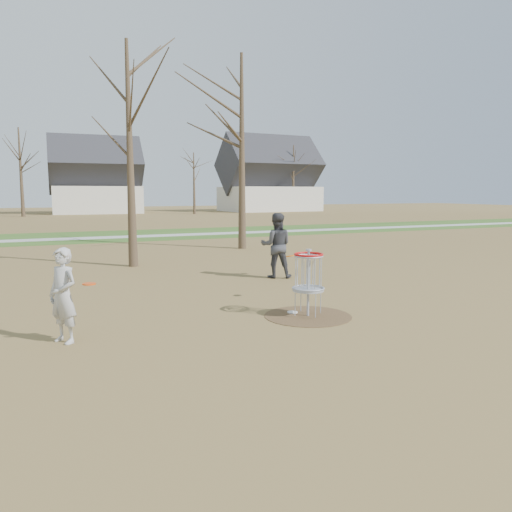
{
  "coord_description": "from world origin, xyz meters",
  "views": [
    {
      "loc": [
        -5.06,
        -8.71,
        2.54
      ],
      "look_at": [
        -0.5,
        1.5,
        1.1
      ],
      "focal_mm": 35.0,
      "sensor_mm": 36.0,
      "label": 1
    }
  ],
  "objects_px": {
    "player_standing": "(63,296)",
    "disc_grounded": "(292,312)",
    "disc_golf_basket": "(308,272)",
    "player_throwing": "(276,245)"
  },
  "relations": [
    {
      "from": "player_standing",
      "to": "player_throwing",
      "type": "height_order",
      "value": "player_throwing"
    },
    {
      "from": "player_standing",
      "to": "disc_golf_basket",
      "type": "distance_m",
      "value": 4.67
    },
    {
      "from": "player_throwing",
      "to": "disc_golf_basket",
      "type": "distance_m",
      "value": 4.7
    },
    {
      "from": "player_throwing",
      "to": "disc_grounded",
      "type": "xyz_separation_m",
      "value": [
        -1.64,
        -4.1,
        -0.95
      ]
    },
    {
      "from": "player_standing",
      "to": "disc_grounded",
      "type": "relative_size",
      "value": 7.36
    },
    {
      "from": "player_throwing",
      "to": "disc_golf_basket",
      "type": "relative_size",
      "value": 1.43
    },
    {
      "from": "disc_grounded",
      "to": "disc_golf_basket",
      "type": "distance_m",
      "value": 0.98
    },
    {
      "from": "player_standing",
      "to": "disc_golf_basket",
      "type": "height_order",
      "value": "player_standing"
    },
    {
      "from": "player_standing",
      "to": "disc_golf_basket",
      "type": "relative_size",
      "value": 1.2
    },
    {
      "from": "player_standing",
      "to": "disc_grounded",
      "type": "distance_m",
      "value": 4.58
    }
  ]
}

